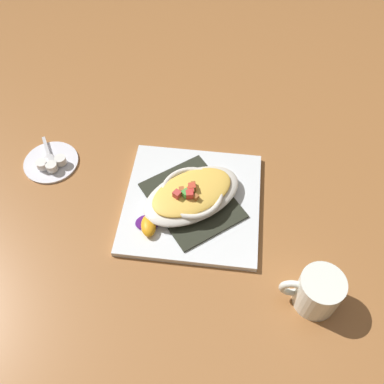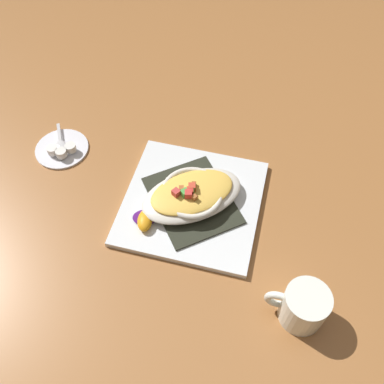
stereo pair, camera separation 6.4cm
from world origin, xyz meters
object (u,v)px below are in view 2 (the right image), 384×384
object	(u,v)px
coffee_mug	(303,307)
creamer_saucer	(62,148)
creamer_cup_2	(71,148)
creamer_cup_0	(51,151)
square_plate	(192,203)
spoon	(60,143)
creamer_cup_1	(61,153)
gratin_dish	(192,194)
orange_garnish	(145,220)

from	to	relation	value
coffee_mug	creamer_saucer	distance (m)	0.61
creamer_cup_2	creamer_cup_0	bearing A→B (deg)	-141.49
square_plate	creamer_cup_0	bearing A→B (deg)	-179.19
square_plate	creamer_cup_2	bearing A→B (deg)	175.95
coffee_mug	spoon	distance (m)	0.61
creamer_cup_1	creamer_saucer	bearing A→B (deg)	128.51
coffee_mug	creamer_cup_1	bearing A→B (deg)	166.32
square_plate	creamer_cup_2	size ratio (longest dim) A/B	11.24
creamer_cup_1	creamer_cup_2	distance (m)	0.02
spoon	creamer_cup_0	xyz separation A→B (m)	(-0.00, -0.03, 0.00)
square_plate	creamer_cup_0	world-z (taller)	creamer_cup_0
gratin_dish	creamer_cup_2	xyz separation A→B (m)	(-0.30, 0.02, -0.02)
spoon	square_plate	bearing A→B (deg)	-4.46
orange_garnish	creamer_cup_1	distance (m)	0.26
coffee_mug	creamer_cup_0	distance (m)	0.61
gratin_dish	creamer_cup_1	xyz separation A→B (m)	(-0.31, 0.00, -0.02)
orange_garnish	creamer_cup_1	size ratio (longest dim) A/B	2.66
coffee_mug	spoon	world-z (taller)	coffee_mug
square_plate	gratin_dish	distance (m)	0.03
creamer_cup_1	creamer_cup_2	world-z (taller)	same
creamer_cup_0	square_plate	bearing A→B (deg)	0.81
gratin_dish	coffee_mug	size ratio (longest dim) A/B	2.20
creamer_cup_1	creamer_cup_2	bearing A→B (deg)	64.29
orange_garnish	gratin_dish	bearing A→B (deg)	52.40
spoon	creamer_cup_2	bearing A→B (deg)	-8.53
orange_garnish	creamer_cup_0	bearing A→B (deg)	163.82
coffee_mug	creamer_saucer	xyz separation A→B (m)	(-0.58, 0.16, -0.03)
creamer_cup_1	gratin_dish	bearing A→B (deg)	-0.11
orange_garnish	spoon	size ratio (longest dim) A/B	0.85
spoon	creamer_cup_0	size ratio (longest dim) A/B	3.12
square_plate	coffee_mug	bearing A→B (deg)	-28.00
square_plate	coffee_mug	distance (m)	0.29
coffee_mug	creamer_cup_0	world-z (taller)	coffee_mug
gratin_dish	creamer_cup_2	bearing A→B (deg)	175.92
creamer_saucer	spoon	bearing A→B (deg)	128.51
creamer_saucer	spoon	distance (m)	0.01
creamer_cup_0	creamer_cup_1	xyz separation A→B (m)	(0.02, 0.01, 0.00)
coffee_mug	spoon	bearing A→B (deg)	164.46
coffee_mug	creamer_cup_0	bearing A→B (deg)	167.29
square_plate	creamer_saucer	distance (m)	0.33
creamer_cup_1	creamer_cup_2	size ratio (longest dim) A/B	1.00
creamer_saucer	creamer_cup_0	bearing A→B (deg)	-103.06
square_plate	creamer_cup_0	xyz separation A→B (m)	(-0.33, -0.00, 0.01)
gratin_dish	creamer_cup_1	world-z (taller)	gratin_dish
creamer_saucer	spoon	xyz separation A→B (m)	(-0.00, 0.00, 0.01)
coffee_mug	creamer_cup_1	xyz separation A→B (m)	(-0.57, 0.14, -0.02)
creamer_cup_0	creamer_saucer	bearing A→B (deg)	76.94
gratin_dish	coffee_mug	xyz separation A→B (m)	(0.26, -0.14, -0.00)
creamer_cup_0	creamer_cup_2	world-z (taller)	same
square_plate	creamer_saucer	world-z (taller)	square_plate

